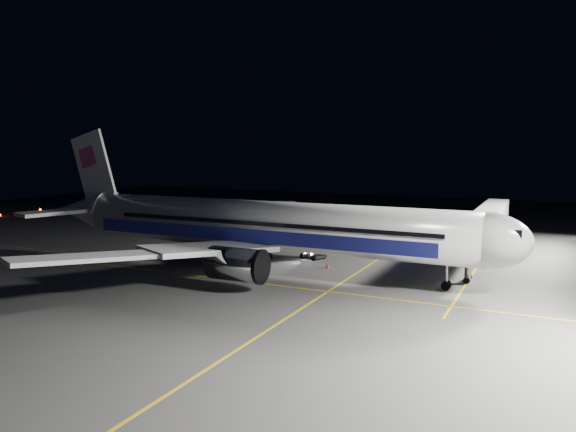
% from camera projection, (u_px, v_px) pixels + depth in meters
% --- Properties ---
extents(ground, '(200.00, 200.00, 0.00)m').
position_uv_depth(ground, '(267.00, 270.00, 65.53)').
color(ground, '#4C4C4F').
rests_on(ground, ground).
extents(guide_line_main, '(0.25, 80.00, 0.01)m').
position_uv_depth(guide_line_main, '(348.00, 279.00, 61.25)').
color(guide_line_main, gold).
rests_on(guide_line_main, ground).
extents(guide_line_cross, '(70.00, 0.25, 0.01)m').
position_uv_depth(guide_line_cross, '(241.00, 281.00, 60.16)').
color(guide_line_cross, gold).
rests_on(guide_line_cross, ground).
extents(guide_line_side, '(0.25, 40.00, 0.01)m').
position_uv_depth(guide_line_side, '(475.00, 271.00, 65.07)').
color(guide_line_side, gold).
rests_on(guide_line_side, ground).
extents(airliner, '(61.48, 54.22, 16.64)m').
position_uv_depth(airliner, '(258.00, 226.00, 65.33)').
color(airliner, silver).
rests_on(airliner, ground).
extents(jet_bridge, '(3.60, 34.40, 6.30)m').
position_uv_depth(jet_bridge, '(485.00, 223.00, 71.69)').
color(jet_bridge, '#B2B2B7').
rests_on(jet_bridge, ground).
extents(baggage_tug, '(3.30, 2.99, 1.97)m').
position_uv_depth(baggage_tug, '(313.00, 252.00, 71.93)').
color(baggage_tug, black).
rests_on(baggage_tug, ground).
extents(safety_cone_a, '(0.45, 0.45, 0.68)m').
position_uv_depth(safety_cone_a, '(316.00, 251.00, 75.47)').
color(safety_cone_a, red).
rests_on(safety_cone_a, ground).
extents(safety_cone_b, '(0.41, 0.41, 0.62)m').
position_uv_depth(safety_cone_b, '(327.00, 265.00, 66.51)').
color(safety_cone_b, red).
rests_on(safety_cone_b, ground).
extents(safety_cone_c, '(0.41, 0.41, 0.62)m').
position_uv_depth(safety_cone_c, '(285.00, 249.00, 77.19)').
color(safety_cone_c, red).
rests_on(safety_cone_c, ground).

